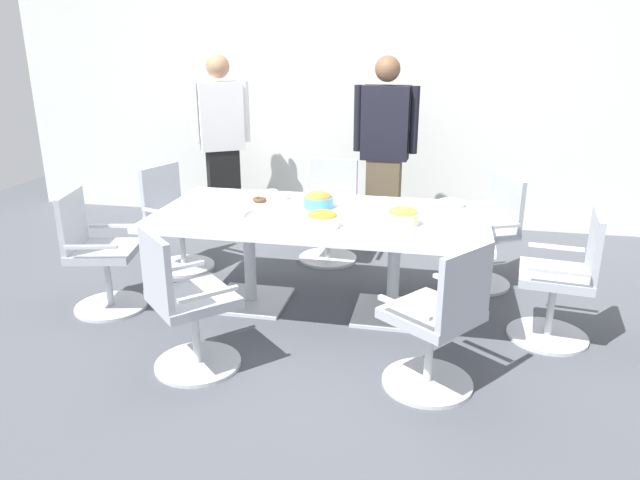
% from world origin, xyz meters
% --- Properties ---
extents(ground_plane, '(10.00, 10.00, 0.01)m').
position_xyz_m(ground_plane, '(0.00, 0.00, -0.01)').
color(ground_plane, '#4C4F56').
extents(back_wall, '(8.00, 0.10, 2.80)m').
position_xyz_m(back_wall, '(0.00, 2.40, 1.40)').
color(back_wall, silver).
rests_on(back_wall, ground).
extents(conference_table, '(2.40, 1.20, 0.75)m').
position_xyz_m(conference_table, '(0.00, 0.00, 0.63)').
color(conference_table, silver).
rests_on(conference_table, ground).
extents(office_chair_0, '(0.69, 0.69, 0.91)m').
position_xyz_m(office_chair_0, '(-1.43, 0.60, 0.41)').
color(office_chair_0, silver).
rests_on(office_chair_0, ground).
extents(office_chair_1, '(0.64, 0.64, 0.91)m').
position_xyz_m(office_chair_1, '(-1.62, -0.33, 0.41)').
color(office_chair_1, silver).
rests_on(office_chair_1, ground).
extents(office_chair_2, '(0.76, 0.76, 0.91)m').
position_xyz_m(office_chair_2, '(-0.62, -1.02, 0.41)').
color(office_chair_2, silver).
rests_on(office_chair_2, ground).
extents(office_chair_3, '(0.76, 0.76, 0.91)m').
position_xyz_m(office_chair_3, '(0.89, -0.94, 0.41)').
color(office_chair_3, silver).
rests_on(office_chair_3, ground).
extents(office_chair_4, '(0.60, 0.60, 0.91)m').
position_xyz_m(office_chair_4, '(1.69, -0.15, 0.41)').
color(office_chair_4, silver).
rests_on(office_chair_4, ground).
extents(office_chair_5, '(0.73, 0.73, 0.91)m').
position_xyz_m(office_chair_5, '(1.24, 0.75, 0.41)').
color(office_chair_5, silver).
rests_on(office_chair_5, ground).
extents(office_chair_6, '(0.58, 0.58, 0.91)m').
position_xyz_m(office_chair_6, '(-0.14, 1.10, 0.41)').
color(office_chair_6, silver).
rests_on(office_chair_6, ground).
extents(person_standing_0, '(0.56, 0.42, 1.81)m').
position_xyz_m(person_standing_0, '(-1.40, 1.74, 0.95)').
color(person_standing_0, black).
rests_on(person_standing_0, ground).
extents(person_standing_1, '(0.61, 0.24, 1.81)m').
position_xyz_m(person_standing_1, '(0.30, 1.57, 0.95)').
color(person_standing_1, brown).
rests_on(person_standing_1, ground).
extents(snack_bowl_chips_yellow, '(0.23, 0.23, 0.12)m').
position_xyz_m(snack_bowl_chips_yellow, '(0.61, -0.12, 0.81)').
color(snack_bowl_chips_yellow, beige).
rests_on(snack_bowl_chips_yellow, conference_table).
extents(snack_bowl_pretzels, '(0.23, 0.23, 0.12)m').
position_xyz_m(snack_bowl_pretzels, '(-0.05, 0.18, 0.81)').
color(snack_bowl_pretzels, '#4C9EC6').
rests_on(snack_bowl_pretzels, conference_table).
extents(snack_bowl_chips_orange, '(0.23, 0.23, 0.11)m').
position_xyz_m(snack_bowl_chips_orange, '(0.08, -0.30, 0.81)').
color(snack_bowl_chips_orange, white).
rests_on(snack_bowl_chips_orange, conference_table).
extents(donut_platter, '(0.37, 0.37, 0.04)m').
position_xyz_m(donut_platter, '(-0.50, 0.33, 0.77)').
color(donut_platter, white).
rests_on(donut_platter, conference_table).
extents(plate_stack, '(0.20, 0.20, 0.04)m').
position_xyz_m(plate_stack, '(0.94, 0.41, 0.77)').
color(plate_stack, white).
rests_on(plate_stack, conference_table).
extents(napkin_pile, '(0.18, 0.18, 0.09)m').
position_xyz_m(napkin_pile, '(-0.61, -0.13, 0.79)').
color(napkin_pile, white).
rests_on(napkin_pile, conference_table).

